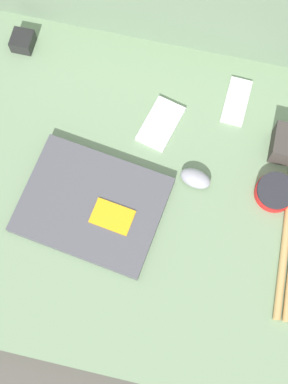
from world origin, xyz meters
TOP-DOWN VIEW (x-y plane):
  - ground_plane at (0.00, 0.00)m, footprint 8.00×8.00m
  - couch_seat at (0.00, 0.00)m, footprint 0.93×0.80m
  - laptop at (-0.11, -0.05)m, footprint 0.34×0.28m
  - computer_mouse at (0.11, 0.06)m, footprint 0.08×0.06m
  - speaker_puck at (0.29, 0.07)m, footprint 0.09×0.09m
  - phone_silver at (0.16, 0.28)m, footprint 0.06×0.12m
  - phone_black at (0.00, 0.18)m, footprint 0.10×0.14m
  - charger_brick at (-0.38, 0.31)m, footprint 0.05×0.05m

SIDE VIEW (x-z plane):
  - ground_plane at x=0.00m, z-range 0.00..0.00m
  - couch_seat at x=0.00m, z-range 0.00..0.12m
  - phone_silver at x=0.16m, z-range 0.12..0.13m
  - phone_black at x=0.00m, z-range 0.12..0.13m
  - laptop at x=-0.11m, z-range 0.12..0.14m
  - speaker_puck at x=0.29m, z-range 0.12..0.15m
  - computer_mouse at x=0.11m, z-range 0.12..0.15m
  - charger_brick at x=-0.38m, z-range 0.12..0.15m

